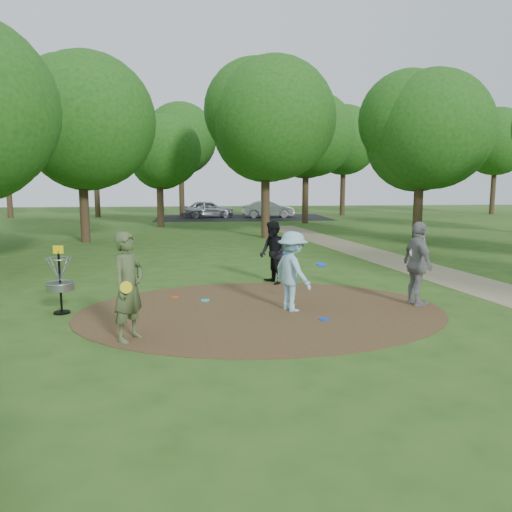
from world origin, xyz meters
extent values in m
plane|color=#2D5119|center=(0.00, 0.00, 0.00)|extent=(100.00, 100.00, 0.00)
cylinder|color=#47301C|center=(0.00, 0.00, 0.01)|extent=(8.40, 8.40, 0.02)
cube|color=#8C7A5B|center=(6.50, 2.00, 0.01)|extent=(7.55, 39.89, 0.01)
cube|color=black|center=(2.00, 30.00, 0.00)|extent=(14.00, 8.00, 0.01)
imported|color=#485732|center=(-2.69, -1.84, 1.02)|extent=(0.80, 0.89, 2.04)
cylinder|color=yellow|center=(-2.69, -2.16, 1.08)|extent=(0.22, 0.06, 0.22)
imported|color=#95C7DE|center=(0.70, -0.04, 0.92)|extent=(1.14, 1.36, 1.83)
cylinder|color=#0D3CE9|center=(1.36, -0.05, 1.07)|extent=(0.29, 0.29, 0.08)
imported|color=black|center=(0.69, 3.03, 0.91)|extent=(0.94, 1.06, 1.83)
cylinder|color=#0B16C3|center=(0.96, 3.02, 0.81)|extent=(0.23, 0.11, 0.22)
imported|color=gray|center=(3.74, 0.13, 1.01)|extent=(0.58, 1.21, 2.01)
cylinder|color=white|center=(3.62, 0.09, 1.29)|extent=(0.23, 0.13, 0.22)
cylinder|color=#1ABDD7|center=(-1.28, 1.08, 0.03)|extent=(0.22, 0.22, 0.02)
cylinder|color=blue|center=(1.24, -0.93, 0.03)|extent=(0.22, 0.22, 0.02)
cylinder|color=red|center=(-2.04, 1.51, 0.03)|extent=(0.22, 0.22, 0.02)
imported|color=#A5A6AD|center=(-0.78, 30.21, 0.71)|extent=(4.26, 1.93, 1.42)
imported|color=#AFB2B7|center=(4.13, 29.77, 0.69)|extent=(4.26, 1.59, 1.39)
cylinder|color=black|center=(-4.50, 0.30, 0.68)|extent=(0.05, 0.05, 1.35)
cylinder|color=black|center=(-4.50, 0.30, 0.02)|extent=(0.36, 0.36, 0.04)
cylinder|color=gray|center=(-4.50, 0.30, 0.62)|extent=(0.60, 0.60, 0.16)
torus|color=gray|center=(-4.50, 0.30, 0.70)|extent=(0.63, 0.63, 0.03)
torus|color=gray|center=(-4.50, 0.30, 1.25)|extent=(0.58, 0.58, 0.02)
cube|color=yellow|center=(-4.50, 0.30, 1.45)|extent=(0.22, 0.02, 0.18)
cylinder|color=#332316|center=(-7.00, 14.00, 1.90)|extent=(0.44, 0.44, 3.80)
sphere|color=#1C4712|center=(-7.00, 14.00, 5.55)|extent=(6.36, 6.36, 6.36)
cylinder|color=#332316|center=(2.00, 15.00, 2.09)|extent=(0.44, 0.44, 4.18)
sphere|color=#1C4712|center=(2.00, 15.00, 5.89)|extent=(6.23, 6.23, 6.23)
cylinder|color=#332316|center=(9.00, 12.00, 1.80)|extent=(0.44, 0.44, 3.61)
sphere|color=#1C4712|center=(9.00, 12.00, 5.13)|extent=(5.52, 5.52, 5.52)
cylinder|color=#332316|center=(-4.00, 22.00, 1.71)|extent=(0.44, 0.44, 3.42)
sphere|color=#1C4712|center=(-4.00, 22.00, 4.68)|extent=(4.59, 4.59, 4.59)
cylinder|color=#332316|center=(6.00, 24.00, 2.19)|extent=(0.44, 0.44, 4.37)
sphere|color=#1C4712|center=(6.00, 24.00, 5.97)|extent=(5.83, 5.83, 5.83)
camera|label=1|loc=(-1.33, -11.02, 2.93)|focal=35.00mm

